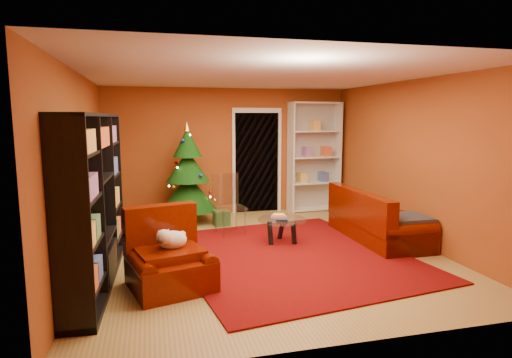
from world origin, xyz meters
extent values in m
cube|color=olive|center=(0.00, 0.00, -0.03)|extent=(5.00, 5.50, 0.05)
cube|color=silver|center=(0.00, 0.00, 2.62)|extent=(5.00, 5.50, 0.05)
cube|color=#914218|center=(0.00, 2.77, 1.30)|extent=(5.00, 0.05, 2.60)
cube|color=#914218|center=(-2.52, 0.00, 1.30)|extent=(0.05, 5.50, 2.60)
cube|color=#914218|center=(2.52, 0.00, 1.30)|extent=(0.05, 5.50, 2.60)
cube|color=#600606|center=(0.34, -0.29, 0.01)|extent=(3.61, 4.05, 0.02)
cube|color=#226987|center=(-1.82, 2.16, 0.16)|extent=(0.37, 0.37, 0.31)
cube|color=#275223|center=(-0.34, 1.72, 0.14)|extent=(0.30, 0.30, 0.28)
cube|color=maroon|center=(-1.22, 2.59, 0.12)|extent=(0.28, 0.28, 0.24)
camera|label=1|loc=(-1.60, -6.00, 2.00)|focal=30.00mm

